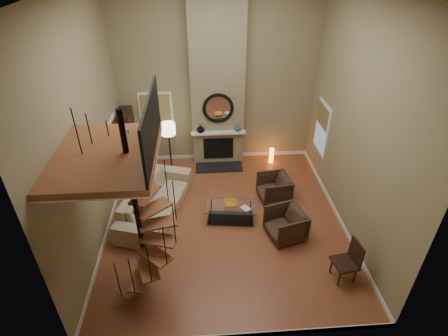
{
  "coord_description": "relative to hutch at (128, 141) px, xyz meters",
  "views": [
    {
      "loc": [
        -0.54,
        -6.99,
        6.25
      ],
      "look_at": [
        0.0,
        0.4,
        1.4
      ],
      "focal_mm": 28.35,
      "sensor_mm": 36.0,
      "label": 1
    }
  ],
  "objects": [
    {
      "name": "spiral_stair",
      "position": [
        1.03,
        -4.63,
        0.83
      ],
      "size": [
        1.47,
        1.47,
        4.06
      ],
      "color": "black",
      "rests_on": "ground"
    },
    {
      "name": "right_wall",
      "position": [
        5.82,
        -2.83,
        1.8
      ],
      "size": [
        0.02,
        6.5,
        5.5
      ],
      "primitive_type": "cube",
      "color": "#92865E",
      "rests_on": "ground"
    },
    {
      "name": "accent_lamp",
      "position": [
        4.55,
        -0.04,
        -0.7
      ],
      "size": [
        0.14,
        0.14,
        0.51
      ],
      "primitive_type": "cylinder",
      "color": "orange",
      "rests_on": "ground"
    },
    {
      "name": "baseboard_right",
      "position": [
        5.81,
        -2.83,
        -0.89
      ],
      "size": [
        0.02,
        6.5,
        0.12
      ],
      "primitive_type": "cube",
      "color": "white",
      "rests_on": "ground"
    },
    {
      "name": "armchair_near",
      "position": [
        4.33,
        -1.97,
        -0.6
      ],
      "size": [
        0.95,
        0.93,
        0.77
      ],
      "primitive_type": "imported",
      "rotation": [
        0.0,
        0.0,
        -1.43
      ],
      "color": "#402A1D",
      "rests_on": "ground"
    },
    {
      "name": "baseboard_front",
      "position": [
        2.82,
        -6.07,
        -0.89
      ],
      "size": [
        6.0,
        0.02,
        0.12
      ],
      "primitive_type": "cube",
      "color": "white",
      "rests_on": "ground"
    },
    {
      "name": "hearth",
      "position": [
        2.82,
        -0.26,
        -0.93
      ],
      "size": [
        1.5,
        0.6,
        0.04
      ],
      "primitive_type": "cube",
      "color": "black",
      "rests_on": "ground"
    },
    {
      "name": "loft",
      "position": [
        0.77,
        -4.63,
        2.29
      ],
      "size": [
        1.7,
        2.2,
        1.09
      ],
      "color": "#985631",
      "rests_on": "left_wall"
    },
    {
      "name": "mirror_disc",
      "position": [
        2.82,
        0.02,
        1.0
      ],
      "size": [
        0.8,
        0.01,
        0.8
      ],
      "primitive_type": "cylinder",
      "rotation": [
        1.57,
        0.0,
        0.0
      ],
      "color": "white",
      "rests_on": "chimney_breast"
    },
    {
      "name": "window_right",
      "position": [
        5.79,
        -0.83,
        0.68
      ],
      "size": [
        0.06,
        1.02,
        1.52
      ],
      "color": "white",
      "rests_on": "right_wall"
    },
    {
      "name": "armchair_far",
      "position": [
        4.33,
        -3.44,
        -0.6
      ],
      "size": [
        1.06,
        1.04,
        0.79
      ],
      "primitive_type": "imported",
      "rotation": [
        0.0,
        0.0,
        -1.3
      ],
      "color": "#402A1D",
      "rests_on": "ground"
    },
    {
      "name": "hutch",
      "position": [
        0.0,
        0.0,
        0.0
      ],
      "size": [
        0.42,
        0.9,
        2.0
      ],
      "primitive_type": "cube",
      "color": "black",
      "rests_on": "ground"
    },
    {
      "name": "vase_right",
      "position": [
        3.42,
        -0.01,
        0.33
      ],
      "size": [
        0.2,
        0.2,
        0.21
      ],
      "primitive_type": "imported",
      "color": "#17534F",
      "rests_on": "mantel"
    },
    {
      "name": "floor_lamp",
      "position": [
        1.32,
        -0.45,
        0.46
      ],
      "size": [
        0.43,
        0.43,
        1.75
      ],
      "color": "black",
      "rests_on": "ground"
    },
    {
      "name": "entry_door",
      "position": [
        -0.14,
        -1.03,
        0.1
      ],
      "size": [
        0.1,
        1.05,
        2.16
      ],
      "color": "white",
      "rests_on": "ground"
    },
    {
      "name": "book",
      "position": [
        3.31,
        -2.93,
        -0.49
      ],
      "size": [
        0.28,
        0.3,
        0.02
      ],
      "primitive_type": "imported",
      "rotation": [
        0.0,
        0.0,
        0.62
      ],
      "color": "gray",
      "rests_on": "coffee_table"
    },
    {
      "name": "back_wall",
      "position": [
        2.82,
        0.42,
        1.8
      ],
      "size": [
        6.0,
        0.02,
        5.5
      ],
      "primitive_type": "cube",
      "color": "#92865E",
      "rests_on": "ground"
    },
    {
      "name": "vase_left",
      "position": [
        2.27,
        -0.01,
        0.35
      ],
      "size": [
        0.24,
        0.24,
        0.25
      ],
      "primitive_type": "imported",
      "color": "black",
      "rests_on": "mantel"
    },
    {
      "name": "ground",
      "position": [
        2.82,
        -2.83,
        -0.95
      ],
      "size": [
        6.0,
        6.5,
        0.01
      ],
      "primitive_type": "cube",
      "color": "#A55A35",
      "rests_on": "ground"
    },
    {
      "name": "firebox",
      "position": [
        2.82,
        0.03,
        -0.4
      ],
      "size": [
        0.95,
        0.02,
        0.72
      ],
      "primitive_type": "cube",
      "color": "black",
      "rests_on": "chimney_breast"
    },
    {
      "name": "sofa",
      "position": [
        0.99,
        -2.3,
        -0.55
      ],
      "size": [
        1.92,
        3.1,
        0.85
      ],
      "primitive_type": "imported",
      "rotation": [
        0.0,
        0.0,
        1.28
      ],
      "color": "tan",
      "rests_on": "ground"
    },
    {
      "name": "window_back",
      "position": [
        0.92,
        0.39,
        0.67
      ],
      "size": [
        1.02,
        0.06,
        1.52
      ],
      "color": "white",
      "rests_on": "back_wall"
    },
    {
      "name": "bowl",
      "position": [
        2.96,
        -2.73,
        -0.45
      ],
      "size": [
        0.37,
        0.37,
        0.09
      ],
      "primitive_type": "imported",
      "color": "orange",
      "rests_on": "coffee_table"
    },
    {
      "name": "front_wall",
      "position": [
        2.82,
        -6.08,
        1.8
      ],
      "size": [
        6.0,
        0.02,
        5.5
      ],
      "primitive_type": "cube",
      "color": "#92865E",
      "rests_on": "ground"
    },
    {
      "name": "left_wall",
      "position": [
        -0.18,
        -2.83,
        1.8
      ],
      "size": [
        0.02,
        6.5,
        5.5
      ],
      "primitive_type": "cube",
      "color": "#92865E",
      "rests_on": "ground"
    },
    {
      "name": "baseboard_left",
      "position": [
        -0.17,
        -2.83,
        -0.89
      ],
      "size": [
        0.02,
        6.5,
        0.12
      ],
      "primitive_type": "cube",
      "color": "white",
      "rests_on": "ground"
    },
    {
      "name": "side_chair",
      "position": [
        5.3,
        -4.84,
        -0.42
      ],
      "size": [
        0.56,
        0.56,
        1.02
      ],
      "color": "black",
      "rests_on": "ground"
    },
    {
      "name": "coffee_table",
      "position": [
        2.96,
        -2.78,
        -0.67
      ],
      "size": [
        1.37,
        0.8,
        0.48
      ],
      "color": "silver",
      "rests_on": "ground"
    },
    {
      "name": "mantel",
      "position": [
        2.82,
        -0.05,
        0.2
      ],
      "size": [
        1.7,
        0.18,
        0.06
      ],
      "primitive_type": "cube",
      "color": "white",
      "rests_on": "chimney_breast"
    },
    {
      "name": "baseboard_back",
      "position": [
        2.82,
        0.41,
        -0.89
      ],
      "size": [
        6.0,
        0.02,
        0.12
      ],
      "primitive_type": "cube",
      "color": "white",
      "rests_on": "ground"
    },
    {
      "name": "mirror_frame",
      "position": [
        2.82,
        0.01,
        1.0
      ],
      "size": [
        0.94,
        0.1,
        0.94
      ],
      "primitive_type": "torus",
      "rotation": [
        1.57,
        0.0,
        0.0
      ],
      "color": "black",
      "rests_on": "chimney_breast"
    },
    {
      "name": "chimney_breast",
      "position": [
        2.82,
        0.23,
        1.8
      ],
      "size": [
        1.6,
        0.38,
        5.5
      ],
      "primitive_type": "cube",
      "color": "#8D805B",
      "rests_on": "ground"
    }
  ]
}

